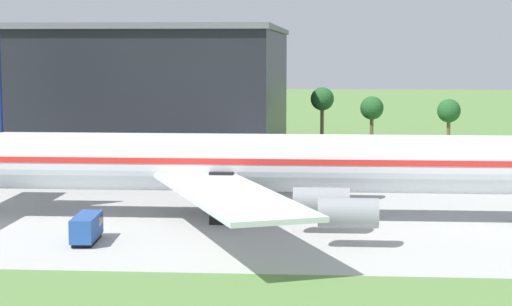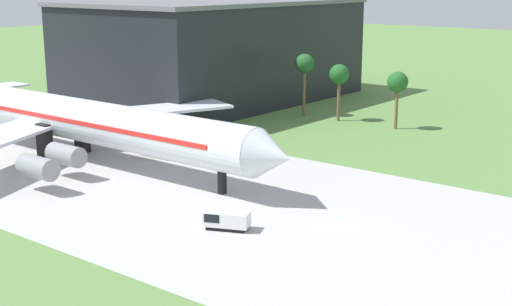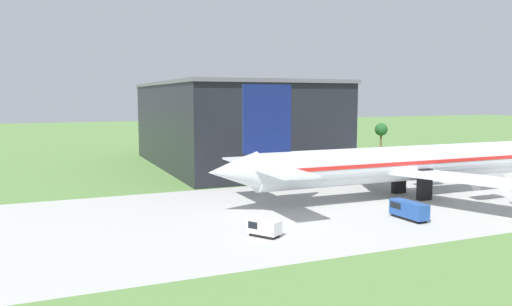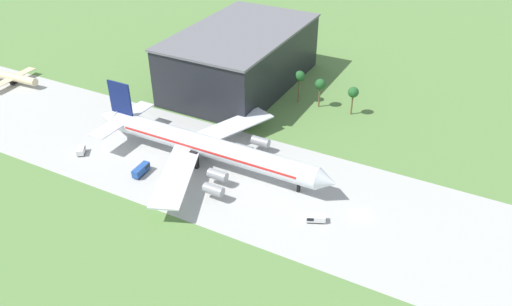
# 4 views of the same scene
# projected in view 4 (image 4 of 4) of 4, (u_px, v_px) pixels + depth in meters

# --- Properties ---
(ground_plane) EXTENTS (600.00, 600.00, 0.00)m
(ground_plane) POSITION_uv_depth(u_px,v_px,m) (360.00, 215.00, 124.68)
(ground_plane) COLOR #5B8442
(taxiway_strip) EXTENTS (320.00, 44.00, 0.02)m
(taxiway_strip) POSITION_uv_depth(u_px,v_px,m) (360.00, 215.00, 124.67)
(taxiway_strip) COLOR #B2B2AD
(taxiway_strip) RESTS_ON ground_plane
(jet_airliner) EXTENTS (77.67, 57.74, 19.17)m
(jet_airliner) POSITION_uv_depth(u_px,v_px,m) (206.00, 146.00, 140.73)
(jet_airliner) COLOR silver
(jet_airliner) RESTS_ON ground_plane
(regional_aircraft) EXTENTS (22.86, 20.55, 8.38)m
(regional_aircraft) POSITION_uv_depth(u_px,v_px,m) (12.00, 77.00, 186.97)
(regional_aircraft) COLOR beige
(regional_aircraft) RESTS_ON ground_plane
(baggage_tug) EXTENTS (2.35, 6.17, 2.55)m
(baggage_tug) POSITION_uv_depth(u_px,v_px,m) (141.00, 170.00, 138.83)
(baggage_tug) COLOR black
(baggage_tug) RESTS_ON ground_plane
(fuel_truck) EXTENTS (5.18, 3.76, 1.93)m
(fuel_truck) POSITION_uv_depth(u_px,v_px,m) (315.00, 218.00, 122.09)
(fuel_truck) COLOR black
(fuel_truck) RESTS_ON ground_plane
(catering_van) EXTENTS (3.85, 4.41, 2.07)m
(catering_van) POSITION_uv_depth(u_px,v_px,m) (81.00, 150.00, 147.65)
(catering_van) COLOR black
(catering_van) RESTS_ON ground_plane
(terminal_building) EXTENTS (36.72, 61.20, 20.96)m
(terminal_building) POSITION_uv_depth(u_px,v_px,m) (241.00, 58.00, 182.65)
(terminal_building) COLOR black
(terminal_building) RESTS_ON ground_plane
(palm_tree_row) EXTENTS (104.54, 3.60, 11.72)m
(palm_tree_row) POSITION_uv_depth(u_px,v_px,m) (391.00, 100.00, 159.36)
(palm_tree_row) COLOR brown
(palm_tree_row) RESTS_ON ground_plane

